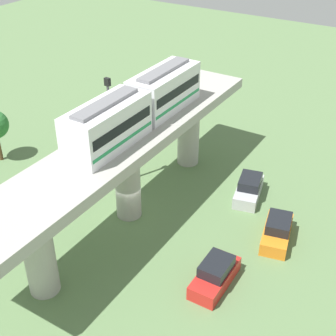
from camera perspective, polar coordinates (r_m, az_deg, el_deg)
name	(u,v)px	position (r m, az deg, el deg)	size (l,w,h in m)	color
ground_plane	(129,214)	(37.15, -4.63, -5.48)	(120.00, 120.00, 0.00)	#5B7A4C
viaduct	(126,155)	(34.21, -5.01, 1.51)	(5.20, 28.00, 6.90)	#A8A59E
train	(138,106)	(33.90, -3.63, 7.35)	(2.64, 13.55, 3.24)	white
parked_car_orange	(277,231)	(35.13, 12.89, -7.34)	(2.68, 4.49, 1.76)	orange
parked_car_silver	(249,189)	(39.04, 9.62, -2.46)	(2.70, 4.50, 1.76)	#B2B5BA
parked_car_red	(215,275)	(31.20, 5.65, -12.54)	(1.86, 4.23, 1.76)	red
signal_post	(111,129)	(37.86, -6.84, 4.62)	(0.44, 0.28, 9.50)	#4C4C51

